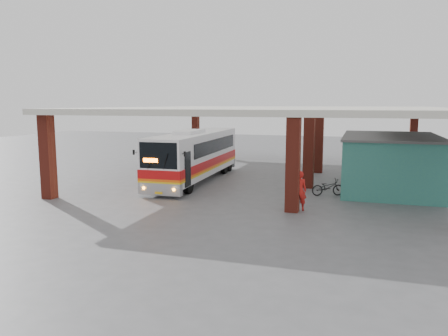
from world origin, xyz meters
TOP-DOWN VIEW (x-y plane):
  - ground at (0.00, 0.00)m, footprint 90.00×90.00m
  - brick_columns at (1.43, 5.00)m, footprint 20.10×21.60m
  - canopy_roof at (0.50, 6.50)m, footprint 21.00×23.00m
  - shop_building at (7.49, 4.00)m, footprint 5.20×8.20m
  - coach_bus at (-4.15, 3.13)m, footprint 2.72×11.40m
  - motorcycle at (4.28, 1.07)m, footprint 1.84×1.25m
  - pedestrian at (3.27, -2.71)m, footprint 0.76×0.59m
  - red_chair at (5.08, 7.53)m, footprint 0.50×0.50m

SIDE VIEW (x-z plane):
  - ground at x=0.00m, z-range 0.00..0.00m
  - red_chair at x=5.08m, z-range -0.03..0.71m
  - motorcycle at x=4.28m, z-range 0.00..0.92m
  - pedestrian at x=3.27m, z-range 0.00..1.87m
  - shop_building at x=7.49m, z-range 0.01..3.12m
  - coach_bus at x=-4.15m, z-range -0.01..3.29m
  - brick_columns at x=1.43m, z-range 0.00..4.35m
  - canopy_roof at x=0.50m, z-range 4.35..4.65m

